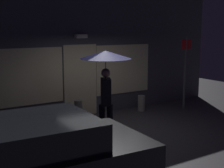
{
  "coord_description": "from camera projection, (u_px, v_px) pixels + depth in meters",
  "views": [
    {
      "loc": [
        -4.58,
        -6.68,
        2.71
      ],
      "look_at": [
        -0.18,
        0.12,
        1.31
      ],
      "focal_mm": 52.86,
      "sensor_mm": 36.0,
      "label": 1
    }
  ],
  "objects": [
    {
      "name": "ground_plane",
      "position": [
        120.0,
        134.0,
        8.44
      ],
      "size": [
        18.0,
        18.0,
        0.0
      ],
      "primitive_type": "plane",
      "color": "#423F44"
    },
    {
      "name": "building_facade",
      "position": [
        77.0,
        51.0,
        10.04
      ],
      "size": [
        10.49,
        0.48,
        4.06
      ],
      "color": "#4C4C56",
      "rests_on": "ground"
    },
    {
      "name": "person_with_umbrella",
      "position": [
        106.0,
        67.0,
        8.05
      ],
      "size": [
        1.25,
        1.25,
        2.15
      ],
      "rotation": [
        0.0,
        0.0,
        1.08
      ],
      "color": "black",
      "rests_on": "ground"
    },
    {
      "name": "parked_car",
      "position": [
        20.0,
        167.0,
        4.74
      ],
      "size": [
        4.0,
        2.14,
        1.4
      ],
      "rotation": [
        0.0,
        0.0,
        -0.05
      ],
      "color": "black",
      "rests_on": "ground"
    },
    {
      "name": "street_sign_post",
      "position": [
        185.0,
        68.0,
        10.86
      ],
      "size": [
        0.4,
        0.07,
        2.41
      ],
      "color": "#595B60",
      "rests_on": "ground"
    },
    {
      "name": "sidewalk_bollard",
      "position": [
        78.0,
        111.0,
        9.53
      ],
      "size": [
        0.23,
        0.23,
        0.63
      ],
      "primitive_type": "cylinder",
      "color": "slate",
      "rests_on": "ground"
    },
    {
      "name": "sidewalk_bollard_2",
      "position": [
        141.0,
        103.0,
        10.78
      ],
      "size": [
        0.24,
        0.24,
        0.51
      ],
      "primitive_type": "cylinder",
      "color": "#9E998E",
      "rests_on": "ground"
    }
  ]
}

